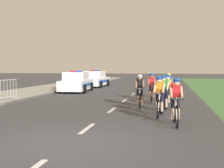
{
  "coord_description": "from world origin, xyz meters",
  "views": [
    {
      "loc": [
        2.44,
        -7.03,
        1.86
      ],
      "look_at": [
        -0.09,
        6.48,
        1.1
      ],
      "focal_mm": 49.26,
      "sensor_mm": 36.0,
      "label": 1
    }
  ],
  "objects_px": {
    "cyclist_lead": "(176,101)",
    "cyclist_sixth": "(152,87)",
    "cyclist_third": "(164,93)",
    "cyclist_second": "(160,96)",
    "cyclist_fifth": "(140,91)",
    "crowd_barrier_rear": "(4,90)",
    "cyclist_seventh": "(169,86)",
    "police_car_second": "(95,80)",
    "police_car_nearest": "(76,83)",
    "cyclist_fourth": "(167,90)"
  },
  "relations": [
    {
      "from": "cyclist_lead",
      "to": "cyclist_sixth",
      "type": "bearing_deg",
      "value": 99.49
    },
    {
      "from": "cyclist_third",
      "to": "cyclist_sixth",
      "type": "bearing_deg",
      "value": 100.66
    },
    {
      "from": "cyclist_second",
      "to": "cyclist_lead",
      "type": "bearing_deg",
      "value": -71.87
    },
    {
      "from": "cyclist_fifth",
      "to": "cyclist_lead",
      "type": "bearing_deg",
      "value": -69.27
    },
    {
      "from": "cyclist_lead",
      "to": "crowd_barrier_rear",
      "type": "height_order",
      "value": "cyclist_lead"
    },
    {
      "from": "cyclist_third",
      "to": "cyclist_second",
      "type": "bearing_deg",
      "value": -97.15
    },
    {
      "from": "cyclist_seventh",
      "to": "cyclist_fifth",
      "type": "bearing_deg",
      "value": -110.11
    },
    {
      "from": "crowd_barrier_rear",
      "to": "police_car_second",
      "type": "bearing_deg",
      "value": 82.95
    },
    {
      "from": "cyclist_second",
      "to": "cyclist_third",
      "type": "height_order",
      "value": "same"
    },
    {
      "from": "cyclist_fifth",
      "to": "cyclist_sixth",
      "type": "height_order",
      "value": "same"
    },
    {
      "from": "police_car_second",
      "to": "crowd_barrier_rear",
      "type": "relative_size",
      "value": 1.92
    },
    {
      "from": "police_car_nearest",
      "to": "cyclist_lead",
      "type": "bearing_deg",
      "value": -60.02
    },
    {
      "from": "police_car_nearest",
      "to": "police_car_second",
      "type": "relative_size",
      "value": 1.01
    },
    {
      "from": "cyclist_seventh",
      "to": "crowd_barrier_rear",
      "type": "xyz_separation_m",
      "value": [
        -8.54,
        -2.75,
        -0.14
      ]
    },
    {
      "from": "cyclist_third",
      "to": "cyclist_sixth",
      "type": "xyz_separation_m",
      "value": [
        -0.73,
        3.86,
        0.0
      ]
    },
    {
      "from": "cyclist_fourth",
      "to": "cyclist_sixth",
      "type": "xyz_separation_m",
      "value": [
        -0.82,
        2.18,
        0.0
      ]
    },
    {
      "from": "cyclist_second",
      "to": "cyclist_third",
      "type": "distance_m",
      "value": 1.23
    },
    {
      "from": "police_car_nearest",
      "to": "crowd_barrier_rear",
      "type": "distance_m",
      "value": 7.59
    },
    {
      "from": "cyclist_third",
      "to": "cyclist_lead",
      "type": "bearing_deg",
      "value": -82.07
    },
    {
      "from": "cyclist_second",
      "to": "police_car_second",
      "type": "bearing_deg",
      "value": 111.55
    },
    {
      "from": "police_car_second",
      "to": "cyclist_lead",
      "type": "bearing_deg",
      "value": -68.76
    },
    {
      "from": "cyclist_fourth",
      "to": "police_car_nearest",
      "type": "height_order",
      "value": "police_car_nearest"
    },
    {
      "from": "cyclist_third",
      "to": "crowd_barrier_rear",
      "type": "height_order",
      "value": "cyclist_third"
    },
    {
      "from": "cyclist_fourth",
      "to": "cyclist_lead",
      "type": "bearing_deg",
      "value": -86.07
    },
    {
      "from": "cyclist_seventh",
      "to": "police_car_second",
      "type": "height_order",
      "value": "police_car_second"
    },
    {
      "from": "cyclist_fifth",
      "to": "cyclist_sixth",
      "type": "xyz_separation_m",
      "value": [
        0.39,
        2.75,
        0.0
      ]
    },
    {
      "from": "cyclist_fifth",
      "to": "police_car_nearest",
      "type": "bearing_deg",
      "value": 123.98
    },
    {
      "from": "cyclist_third",
      "to": "police_car_nearest",
      "type": "relative_size",
      "value": 0.38
    },
    {
      "from": "cyclist_fifth",
      "to": "police_car_second",
      "type": "height_order",
      "value": "police_car_second"
    },
    {
      "from": "cyclist_fourth",
      "to": "crowd_barrier_rear",
      "type": "height_order",
      "value": "cyclist_fourth"
    },
    {
      "from": "cyclist_fourth",
      "to": "cyclist_seventh",
      "type": "relative_size",
      "value": 1.0
    },
    {
      "from": "cyclist_fourth",
      "to": "cyclist_second",
      "type": "bearing_deg",
      "value": -94.81
    },
    {
      "from": "police_car_nearest",
      "to": "crowd_barrier_rear",
      "type": "bearing_deg",
      "value": -102.6
    },
    {
      "from": "cyclist_lead",
      "to": "cyclist_seventh",
      "type": "bearing_deg",
      "value": 91.56
    },
    {
      "from": "cyclist_fifth",
      "to": "crowd_barrier_rear",
      "type": "bearing_deg",
      "value": 173.26
    },
    {
      "from": "cyclist_sixth",
      "to": "cyclist_second",
      "type": "bearing_deg",
      "value": -83.55
    },
    {
      "from": "cyclist_lead",
      "to": "cyclist_fourth",
      "type": "relative_size",
      "value": 1.0
    },
    {
      "from": "cyclist_fourth",
      "to": "cyclist_third",
      "type": "bearing_deg",
      "value": -93.11
    },
    {
      "from": "crowd_barrier_rear",
      "to": "cyclist_sixth",
      "type": "bearing_deg",
      "value": 13.99
    },
    {
      "from": "cyclist_fourth",
      "to": "crowd_barrier_rear",
      "type": "relative_size",
      "value": 0.74
    },
    {
      "from": "police_car_nearest",
      "to": "cyclist_fifth",
      "type": "bearing_deg",
      "value": -56.02
    },
    {
      "from": "cyclist_sixth",
      "to": "police_car_second",
      "type": "relative_size",
      "value": 0.39
    },
    {
      "from": "cyclist_third",
      "to": "cyclist_seventh",
      "type": "relative_size",
      "value": 1.0
    },
    {
      "from": "cyclist_fourth",
      "to": "cyclist_seventh",
      "type": "height_order",
      "value": "same"
    },
    {
      "from": "cyclist_seventh",
      "to": "police_car_second",
      "type": "bearing_deg",
      "value": 122.96
    },
    {
      "from": "cyclist_lead",
      "to": "cyclist_seventh",
      "type": "xyz_separation_m",
      "value": [
        -0.21,
        7.63,
        0.0
      ]
    },
    {
      "from": "cyclist_lead",
      "to": "crowd_barrier_rear",
      "type": "distance_m",
      "value": 10.02
    },
    {
      "from": "cyclist_sixth",
      "to": "cyclist_third",
      "type": "bearing_deg",
      "value": -79.34
    },
    {
      "from": "cyclist_fourth",
      "to": "cyclist_seventh",
      "type": "bearing_deg",
      "value": 87.96
    },
    {
      "from": "police_car_second",
      "to": "crowd_barrier_rear",
      "type": "bearing_deg",
      "value": -97.05
    }
  ]
}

